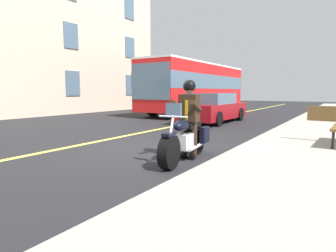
{
  "coord_description": "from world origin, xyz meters",
  "views": [
    {
      "loc": [
        5.81,
        4.22,
        1.49
      ],
      "look_at": [
        0.7,
        1.0,
        0.75
      ],
      "focal_mm": 30.49,
      "sensor_mm": 36.0,
      "label": 1
    }
  ],
  "objects_px": {
    "motorcycle_main": "(186,139)",
    "rider_main": "(189,112)",
    "car_silver": "(213,108)",
    "bus_near": "(197,86)"
  },
  "relations": [
    {
      "from": "motorcycle_main",
      "to": "bus_near",
      "type": "bearing_deg",
      "value": -154.61
    },
    {
      "from": "motorcycle_main",
      "to": "rider_main",
      "type": "height_order",
      "value": "rider_main"
    },
    {
      "from": "motorcycle_main",
      "to": "bus_near",
      "type": "height_order",
      "value": "bus_near"
    },
    {
      "from": "car_silver",
      "to": "motorcycle_main",
      "type": "bearing_deg",
      "value": 19.11
    },
    {
      "from": "motorcycle_main",
      "to": "rider_main",
      "type": "distance_m",
      "value": 0.61
    },
    {
      "from": "motorcycle_main",
      "to": "rider_main",
      "type": "relative_size",
      "value": 1.27
    },
    {
      "from": "motorcycle_main",
      "to": "car_silver",
      "type": "relative_size",
      "value": 0.48
    },
    {
      "from": "rider_main",
      "to": "bus_near",
      "type": "xyz_separation_m",
      "value": [
        -12.16,
        -5.84,
        0.84
      ]
    },
    {
      "from": "rider_main",
      "to": "bus_near",
      "type": "relative_size",
      "value": 0.16
    },
    {
      "from": "bus_near",
      "to": "car_silver",
      "type": "bearing_deg",
      "value": 33.63
    }
  ]
}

